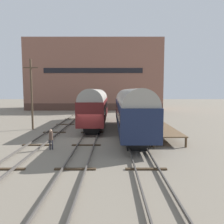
% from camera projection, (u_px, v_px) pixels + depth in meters
% --- Properties ---
extents(ground_plane, '(200.00, 200.00, 0.00)m').
position_uv_depth(ground_plane, '(90.00, 138.00, 22.61)').
color(ground_plane, slate).
extents(track_left, '(2.60, 60.00, 0.26)m').
position_uv_depth(track_left, '(48.00, 137.00, 22.61)').
color(track_left, '#4C4742').
rests_on(track_left, ground).
extents(track_middle, '(2.60, 60.00, 0.26)m').
position_uv_depth(track_middle, '(90.00, 137.00, 22.60)').
color(track_middle, '#4C4742').
rests_on(track_middle, ground).
extents(track_right, '(2.60, 60.00, 0.26)m').
position_uv_depth(track_right, '(133.00, 137.00, 22.59)').
color(track_right, '#4C4742').
rests_on(track_right, ground).
extents(train_car_maroon, '(2.99, 16.56, 5.12)m').
position_uv_depth(train_car_maroon, '(96.00, 105.00, 30.58)').
color(train_car_maroon, black).
rests_on(train_car_maroon, ground).
extents(train_car_navy, '(3.10, 18.69, 5.11)m').
position_uv_depth(train_car_navy, '(131.00, 108.00, 24.78)').
color(train_car_navy, black).
rests_on(train_car_navy, ground).
extents(station_platform, '(3.14, 14.55, 0.96)m').
position_uv_depth(station_platform, '(155.00, 124.00, 26.01)').
color(station_platform, brown).
rests_on(station_platform, ground).
extents(bench, '(1.40, 0.40, 0.91)m').
position_uv_depth(bench, '(154.00, 117.00, 28.45)').
color(bench, brown).
rests_on(bench, station_platform).
extents(person_worker, '(0.32, 0.32, 1.73)m').
position_uv_depth(person_worker, '(52.00, 137.00, 18.20)').
color(person_worker, '#282833').
rests_on(person_worker, ground).
extents(utility_pole, '(1.80, 0.24, 8.80)m').
position_uv_depth(utility_pole, '(32.00, 93.00, 27.31)').
color(utility_pole, '#473828').
rests_on(utility_pole, ground).
extents(warehouse_building, '(34.08, 11.80, 17.61)m').
position_uv_depth(warehouse_building, '(96.00, 76.00, 58.36)').
color(warehouse_building, '#4F342A').
rests_on(warehouse_building, ground).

